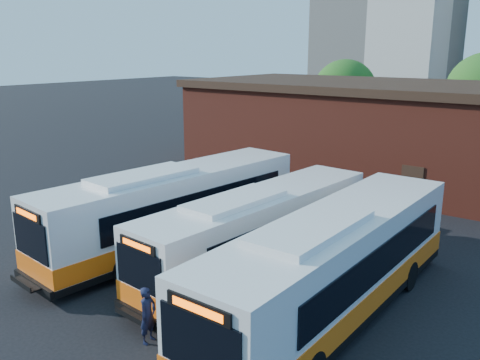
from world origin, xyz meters
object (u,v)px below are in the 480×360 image
Objects in this scene: bus_midwest at (174,211)px; bus_east at (334,270)px; transit_worker at (148,315)px; bus_mideast at (259,234)px.

bus_east is (8.40, -1.28, 0.01)m from bus_midwest.
bus_midwest is 7.72× the size of transit_worker.
bus_east reaches higher than transit_worker.
bus_mideast is (4.38, 0.26, -0.15)m from bus_midwest.
bus_east is (4.02, -1.54, 0.16)m from bus_mideast.
bus_midwest is 8.50m from bus_east.
bus_midwest reaches higher than transit_worker.
bus_midwest is 1.01× the size of bus_east.
bus_east is at bearing -3.16° from bus_midwest.
bus_east reaches higher than bus_mideast.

